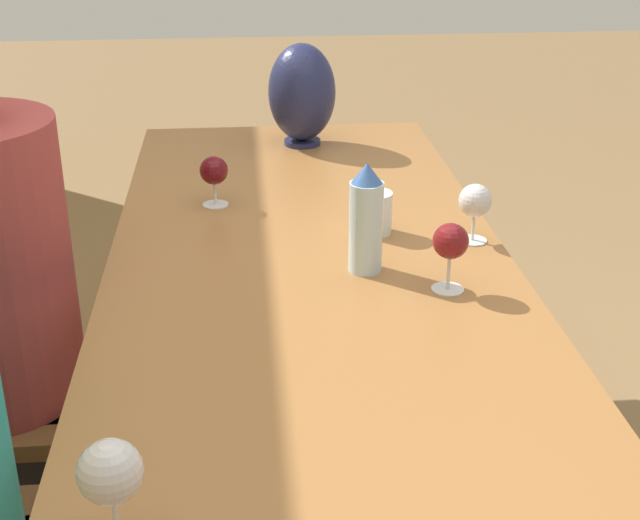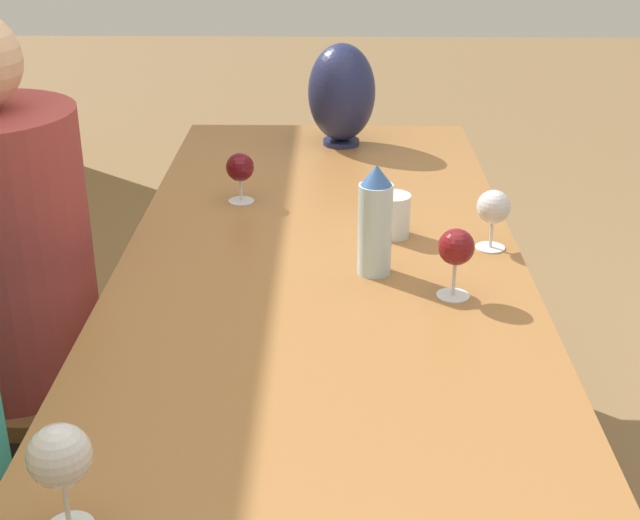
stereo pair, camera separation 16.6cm
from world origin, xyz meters
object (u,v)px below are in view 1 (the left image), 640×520
object	(u,v)px
water_bottle	(366,219)
wine_glass_4	(214,172)
vase	(302,93)
wine_glass_0	(475,202)
wine_glass_1	(110,474)
water_tumbler	(374,213)
wine_glass_2	(451,243)

from	to	relation	value
water_bottle	wine_glass_4	world-z (taller)	water_bottle
vase	wine_glass_4	world-z (taller)	vase
water_bottle	wine_glass_0	xyz separation A→B (m)	(0.13, -0.26, -0.02)
wine_glass_1	wine_glass_0	bearing A→B (deg)	-36.79
water_tumbler	wine_glass_0	world-z (taller)	wine_glass_0
wine_glass_0	wine_glass_1	xyz separation A→B (m)	(-0.91, 0.68, 0.02)
wine_glass_2	wine_glass_1	bearing A→B (deg)	139.69
vase	wine_glass_0	distance (m)	0.84
wine_glass_1	wine_glass_4	xyz separation A→B (m)	(1.19, -0.10, -0.02)
wine_glass_2	wine_glass_4	world-z (taller)	wine_glass_2
wine_glass_0	wine_glass_4	xyz separation A→B (m)	(0.28, 0.58, -0.01)
water_tumbler	vase	distance (m)	0.72
water_tumbler	wine_glass_0	bearing A→B (deg)	-108.10
vase	wine_glass_2	size ratio (longest dim) A/B	2.12
wine_glass_4	wine_glass_0	bearing A→B (deg)	-115.88
wine_glass_1	wine_glass_4	size ratio (longest dim) A/B	1.23
vase	wine_glass_0	xyz separation A→B (m)	(-0.77, -0.33, -0.06)
water_tumbler	wine_glass_1	xyz separation A→B (m)	(-0.98, 0.47, 0.06)
water_bottle	wine_glass_2	size ratio (longest dim) A/B	1.66
water_bottle	vase	xyz separation A→B (m)	(0.90, 0.06, 0.04)
wine_glass_0	wine_glass_1	bearing A→B (deg)	143.21
wine_glass_1	wine_glass_4	world-z (taller)	wine_glass_1
water_bottle	wine_glass_1	xyz separation A→B (m)	(-0.78, 0.42, -0.00)
vase	wine_glass_0	world-z (taller)	vase
water_bottle	water_tumbler	bearing A→B (deg)	-13.63
water_tumbler	wine_glass_2	bearing A→B (deg)	-161.50
wine_glass_0	wine_glass_4	size ratio (longest dim) A/B	1.07
vase	wine_glass_2	bearing A→B (deg)	-167.96
water_tumbler	wine_glass_4	xyz separation A→B (m)	(0.21, 0.36, 0.04)
water_bottle	water_tumbler	size ratio (longest dim) A/B	2.41
wine_glass_2	water_bottle	bearing A→B (deg)	54.57
wine_glass_1	water_bottle	bearing A→B (deg)	-28.26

